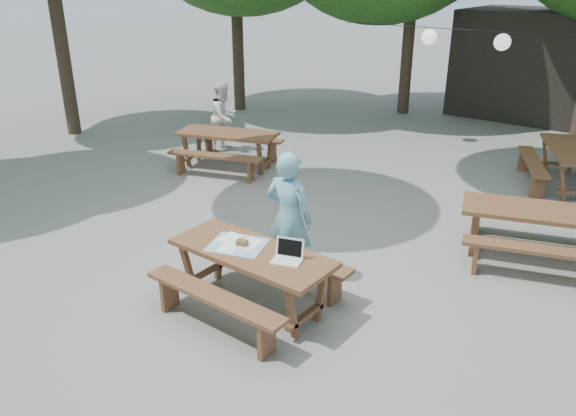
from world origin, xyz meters
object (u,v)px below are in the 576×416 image
(main_picnic_table, at_px, (252,277))
(picnic_table_nw, at_px, (228,149))
(second_person, at_px, (224,116))
(woman, at_px, (289,218))

(main_picnic_table, relative_size, picnic_table_nw, 0.86)
(main_picnic_table, bearing_deg, second_person, 136.21)
(picnic_table_nw, distance_m, woman, 4.72)
(picnic_table_nw, bearing_deg, second_person, 116.95)
(woman, distance_m, second_person, 5.95)
(woman, relative_size, second_person, 1.14)
(second_person, bearing_deg, woman, -133.42)
(picnic_table_nw, relative_size, woman, 1.32)
(picnic_table_nw, distance_m, second_person, 1.32)
(main_picnic_table, height_order, woman, woman)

